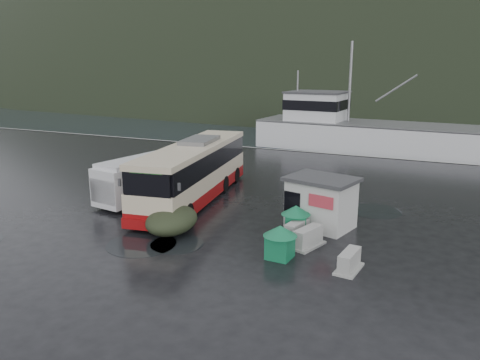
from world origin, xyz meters
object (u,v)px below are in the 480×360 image
at_px(fishing_trawler, 380,145).
at_px(ticket_kiosk, 320,227).
at_px(jersey_barrier_b, 349,270).
at_px(waste_bin_left, 280,258).
at_px(dome_tent, 172,232).
at_px(jersey_barrier_a, 308,246).
at_px(jersey_barrier_c, 296,239).
at_px(white_van, 144,200).
at_px(waste_bin_right, 295,234).
at_px(coach_bus, 195,199).

bearing_deg(fishing_trawler, ticket_kiosk, -84.39).
xyz_separation_m(jersey_barrier_b, fishing_trawler, (-3.02, 28.70, 0.00)).
relative_size(waste_bin_left, dome_tent, 0.45).
distance_m(ticket_kiosk, jersey_barrier_a, 2.61).
bearing_deg(jersey_barrier_b, fishing_trawler, 96.00).
height_order(dome_tent, jersey_barrier_b, dome_tent).
distance_m(jersey_barrier_b, jersey_barrier_c, 3.56).
height_order(white_van, ticket_kiosk, white_van).
height_order(waste_bin_left, jersey_barrier_b, waste_bin_left).
distance_m(white_van, fishing_trawler, 25.93).
bearing_deg(waste_bin_right, jersey_barrier_a, -53.07).
distance_m(jersey_barrier_a, fishing_trawler, 27.11).
bearing_deg(dome_tent, white_van, 138.48).
bearing_deg(waste_bin_left, jersey_barrier_a, 67.44).
relative_size(waste_bin_right, jersey_barrier_b, 0.89).
distance_m(white_van, ticket_kiosk, 10.18).
bearing_deg(waste_bin_right, waste_bin_left, -84.45).
distance_m(waste_bin_left, waste_bin_right, 2.85).
xyz_separation_m(jersey_barrier_b, jersey_barrier_c, (-2.73, 2.28, 0.00)).
relative_size(waste_bin_left, jersey_barrier_c, 0.85).
bearing_deg(coach_bus, jersey_barrier_b, -39.30).
distance_m(white_van, jersey_barrier_c, 9.91).
height_order(jersey_barrier_a, fishing_trawler, fishing_trawler).
bearing_deg(dome_tent, coach_bus, 108.96).
bearing_deg(jersey_barrier_b, waste_bin_right, 136.18).
height_order(waste_bin_right, jersey_barrier_c, waste_bin_right).
bearing_deg(ticket_kiosk, waste_bin_left, -82.58).
distance_m(coach_bus, jersey_barrier_c, 7.90).
xyz_separation_m(coach_bus, waste_bin_right, (6.84, -2.93, 0.00)).
height_order(waste_bin_right, jersey_barrier_a, waste_bin_right).
bearing_deg(jersey_barrier_b, dome_tent, 175.09).
height_order(coach_bus, fishing_trawler, fishing_trawler).
bearing_deg(jersey_barrier_c, waste_bin_left, -89.06).
height_order(dome_tent, jersey_barrier_c, dome_tent).
xyz_separation_m(coach_bus, white_van, (-2.58, -1.26, 0.00)).
height_order(coach_bus, jersey_barrier_a, coach_bus).
height_order(ticket_kiosk, jersey_barrier_c, ticket_kiosk).
relative_size(dome_tent, jersey_barrier_b, 2.02).
distance_m(dome_tent, ticket_kiosk, 6.83).
bearing_deg(ticket_kiosk, jersey_barrier_c, -91.18).
height_order(ticket_kiosk, fishing_trawler, fishing_trawler).
bearing_deg(fishing_trawler, coach_bus, -102.80).
height_order(jersey_barrier_c, fishing_trawler, fishing_trawler).
distance_m(waste_bin_right, ticket_kiosk, 1.56).
bearing_deg(jersey_barrier_a, white_van, 164.27).
xyz_separation_m(waste_bin_right, jersey_barrier_c, (0.24, -0.58, 0.00)).
relative_size(white_van, jersey_barrier_a, 3.55).
bearing_deg(coach_bus, jersey_barrier_c, -35.13).
bearing_deg(ticket_kiosk, fishing_trawler, 105.98).
relative_size(white_van, fishing_trawler, 0.21).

